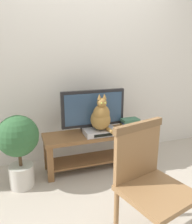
{
  "coord_description": "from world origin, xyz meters",
  "views": [
    {
      "loc": [
        -0.83,
        -2.07,
        1.49
      ],
      "look_at": [
        0.01,
        0.41,
        0.75
      ],
      "focal_mm": 36.67,
      "sensor_mm": 36.0,
      "label": 1
    }
  ],
  "objects_px": {
    "book_stack": "(129,124)",
    "potted_plant": "(19,143)",
    "media_box": "(100,132)",
    "cat": "(101,117)",
    "wooden_chair": "(148,176)",
    "tv_stand": "(95,144)",
    "tv": "(93,110)"
  },
  "relations": [
    {
      "from": "book_stack",
      "to": "potted_plant",
      "type": "bearing_deg",
      "value": -175.06
    },
    {
      "from": "media_box",
      "to": "book_stack",
      "type": "height_order",
      "value": "book_stack"
    },
    {
      "from": "book_stack",
      "to": "cat",
      "type": "bearing_deg",
      "value": -172.38
    },
    {
      "from": "wooden_chair",
      "to": "book_stack",
      "type": "height_order",
      "value": "wooden_chair"
    },
    {
      "from": "tv_stand",
      "to": "book_stack",
      "type": "distance_m",
      "value": 0.51
    },
    {
      "from": "cat",
      "to": "wooden_chair",
      "type": "height_order",
      "value": "cat"
    },
    {
      "from": "media_box",
      "to": "book_stack",
      "type": "distance_m",
      "value": 0.41
    },
    {
      "from": "cat",
      "to": "wooden_chair",
      "type": "xyz_separation_m",
      "value": [
        -0.02,
        -1.11,
        -0.15
      ]
    },
    {
      "from": "wooden_chair",
      "to": "potted_plant",
      "type": "xyz_separation_m",
      "value": [
        -0.93,
        1.05,
        -0.04
      ]
    },
    {
      "from": "media_box",
      "to": "book_stack",
      "type": "xyz_separation_m",
      "value": [
        0.41,
        0.04,
        0.04
      ]
    },
    {
      "from": "media_box",
      "to": "cat",
      "type": "xyz_separation_m",
      "value": [
        0.0,
        -0.01,
        0.2
      ]
    },
    {
      "from": "wooden_chair",
      "to": "potted_plant",
      "type": "distance_m",
      "value": 1.4
    },
    {
      "from": "wooden_chair",
      "to": "book_stack",
      "type": "bearing_deg",
      "value": 69.79
    },
    {
      "from": "tv_stand",
      "to": "wooden_chair",
      "type": "xyz_separation_m",
      "value": [
        0.03,
        -1.2,
        0.23
      ]
    },
    {
      "from": "book_stack",
      "to": "wooden_chair",
      "type": "bearing_deg",
      "value": -110.21
    },
    {
      "from": "tv",
      "to": "book_stack",
      "type": "relative_size",
      "value": 3.38
    },
    {
      "from": "media_box",
      "to": "wooden_chair",
      "type": "distance_m",
      "value": 1.13
    },
    {
      "from": "tv",
      "to": "cat",
      "type": "distance_m",
      "value": 0.16
    },
    {
      "from": "media_box",
      "to": "cat",
      "type": "relative_size",
      "value": 0.88
    },
    {
      "from": "media_box",
      "to": "potted_plant",
      "type": "height_order",
      "value": "potted_plant"
    },
    {
      "from": "tv_stand",
      "to": "book_stack",
      "type": "bearing_deg",
      "value": -4.19
    },
    {
      "from": "tv_stand",
      "to": "media_box",
      "type": "bearing_deg",
      "value": -56.91
    },
    {
      "from": "wooden_chair",
      "to": "potted_plant",
      "type": "bearing_deg",
      "value": 131.46
    },
    {
      "from": "tv",
      "to": "book_stack",
      "type": "height_order",
      "value": "tv"
    },
    {
      "from": "tv_stand",
      "to": "potted_plant",
      "type": "distance_m",
      "value": 0.93
    },
    {
      "from": "wooden_chair",
      "to": "potted_plant",
      "type": "height_order",
      "value": "wooden_chair"
    },
    {
      "from": "tv_stand",
      "to": "potted_plant",
      "type": "height_order",
      "value": "potted_plant"
    },
    {
      "from": "tv_stand",
      "to": "cat",
      "type": "distance_m",
      "value": 0.39
    },
    {
      "from": "tv",
      "to": "potted_plant",
      "type": "distance_m",
      "value": 0.95
    },
    {
      "from": "tv_stand",
      "to": "book_stack",
      "type": "xyz_separation_m",
      "value": [
        0.46,
        -0.03,
        0.22
      ]
    },
    {
      "from": "cat",
      "to": "book_stack",
      "type": "relative_size",
      "value": 1.89
    },
    {
      "from": "potted_plant",
      "to": "media_box",
      "type": "bearing_deg",
      "value": 4.6
    }
  ]
}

